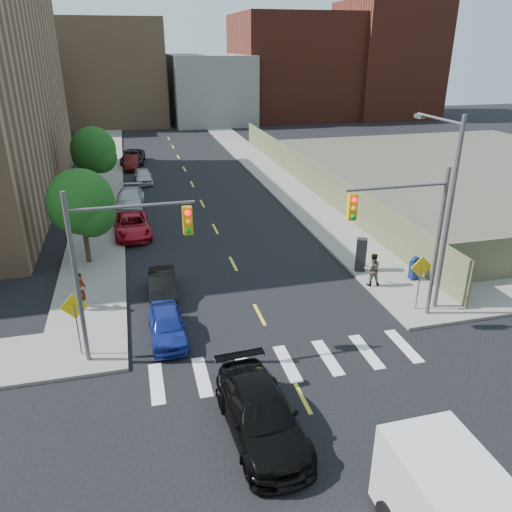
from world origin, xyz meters
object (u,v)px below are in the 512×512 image
black_sedan (261,414)px  pedestrian_west (81,291)px  parked_car_silver (130,199)px  payphone (361,255)px  parked_car_red (132,225)px  mailbox (415,268)px  parked_car_maroon (132,162)px  parked_car_blue (167,326)px  pedestrian_east (372,269)px  parked_car_black (163,285)px  parked_car_white (143,176)px  parked_car_grey (133,157)px

black_sedan → pedestrian_west: pedestrian_west is taller
parked_car_silver → black_sedan: bearing=-77.2°
parked_car_silver → payphone: size_ratio=2.73×
parked_car_red → mailbox: bearing=-39.5°
parked_car_red → parked_car_maroon: 19.24m
black_sedan → payphone: bearing=48.0°
mailbox → payphone: size_ratio=0.68×
parked_car_blue → payphone: payphone is taller
pedestrian_east → mailbox: bearing=-163.3°
parked_car_black → parked_car_white: size_ratio=1.00×
parked_car_grey → pedestrian_east: size_ratio=2.86×
black_sedan → payphone: (8.40, 10.56, 0.31)m
pedestrian_east → parked_car_silver: bearing=-40.5°
parked_car_blue → parked_car_black: bearing=87.5°
mailbox → payphone: payphone is taller
parked_car_maroon → mailbox: 33.05m
parked_car_black → parked_car_maroon: (-0.84, 28.49, 0.05)m
parked_car_grey → parked_car_blue: bearing=-83.1°
parked_car_grey → mailbox: (13.74, -32.48, 0.07)m
pedestrian_west → pedestrian_east: bearing=-83.2°
pedestrian_west → parked_car_silver: bearing=2.2°
parked_car_white → parked_car_grey: bearing=92.8°
payphone → pedestrian_east: payphone is taller
parked_car_blue → payphone: 11.59m
parked_car_silver → parked_car_blue: bearing=-81.7°
black_sedan → parked_car_grey: bearing=90.7°
parked_car_black → parked_car_white: (0.00, 22.63, 0.02)m
parked_car_maroon → payphone: 30.57m
parked_car_black → pedestrian_west: size_ratio=2.05×
parked_car_blue → parked_car_red: size_ratio=0.76×
parked_car_white → mailbox: size_ratio=2.98×
parked_car_maroon → mailbox: (13.88, -30.00, 0.09)m
parked_car_silver → parked_car_grey: 15.87m
parked_car_silver → mailbox: bearing=-44.5°
parked_car_grey → parked_car_maroon: bearing=-87.3°
parked_car_blue → pedestrian_west: pedestrian_west is taller
parked_car_silver → parked_car_white: size_ratio=1.34×
parked_car_black → mailbox: size_ratio=2.97×
parked_car_black → parked_car_white: bearing=92.5°
pedestrian_west → pedestrian_east: pedestrian_west is taller
parked_car_white → parked_car_grey: (-0.70, 8.35, 0.05)m
parked_car_red → parked_car_silver: parked_car_silver is taller
parked_car_grey → payphone: bearing=-63.8°
pedestrian_west → parked_car_blue: bearing=-121.9°
parked_car_maroon → parked_car_black: bearing=-84.3°
payphone → parked_car_blue: bearing=-135.4°
parked_car_silver → parked_car_grey: (0.60, 15.86, -0.04)m
black_sedan → payphone: 13.50m
black_sedan → pedestrian_west: size_ratio=2.88×
parked_car_red → pedestrian_west: bearing=-106.7°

